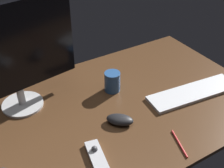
% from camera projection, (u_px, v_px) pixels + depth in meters
% --- Properties ---
extents(desk, '(1.40, 0.84, 0.02)m').
position_uv_depth(desk, '(110.00, 110.00, 1.35)').
color(desk, '#4C301C').
rests_on(desk, ground).
extents(monitor, '(0.56, 0.18, 0.47)m').
position_uv_depth(monitor, '(12.00, 55.00, 1.21)').
color(monitor, silver).
rests_on(monitor, desk).
extents(keyboard, '(0.46, 0.17, 0.02)m').
position_uv_depth(keyboard, '(193.00, 92.00, 1.43)').
color(keyboard, silver).
rests_on(keyboard, desk).
extents(computer_mouse, '(0.13, 0.12, 0.04)m').
position_uv_depth(computer_mouse, '(120.00, 120.00, 1.26)').
color(computer_mouse, black).
rests_on(computer_mouse, desk).
extents(media_remote, '(0.08, 0.16, 0.03)m').
position_uv_depth(media_remote, '(97.00, 156.00, 1.11)').
color(media_remote, '#B7B7BC').
rests_on(media_remote, desk).
extents(coffee_mug, '(0.08, 0.08, 0.10)m').
position_uv_depth(coffee_mug, '(112.00, 82.00, 1.43)').
color(coffee_mug, '#28518C').
rests_on(coffee_mug, desk).
extents(pen, '(0.05, 0.14, 0.01)m').
position_uv_depth(pen, '(179.00, 144.00, 1.17)').
color(pen, red).
rests_on(pen, desk).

